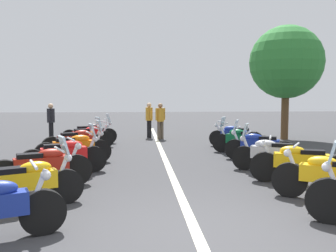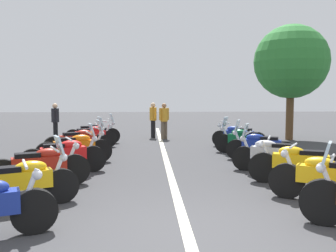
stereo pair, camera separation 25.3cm
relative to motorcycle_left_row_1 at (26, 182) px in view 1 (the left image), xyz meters
name	(u,v)px [view 1 (the left image)]	position (x,y,z in m)	size (l,w,h in m)	color
ground_plane	(198,238)	(-1.44, -2.64, -0.46)	(80.00, 80.00, 0.00)	#38383A
lane_centre_stripe	(166,162)	(4.06, -2.64, -0.45)	(22.29, 0.16, 0.01)	beige
motorcycle_left_row_1	(26,182)	(0.00, 0.00, 0.00)	(1.02, 1.83, 1.19)	black
motorcycle_left_row_2	(43,167)	(1.32, 0.08, 0.00)	(0.98, 1.94, 1.01)	black
motorcycle_left_row_3	(65,155)	(2.70, -0.10, 0.01)	(0.89, 1.99, 1.22)	black
motorcycle_left_row_4	(75,148)	(3.98, -0.10, 0.01)	(0.95, 2.02, 1.22)	black
motorcycle_left_row_5	(77,141)	(5.46, 0.08, 0.01)	(1.09, 2.02, 1.22)	black
motorcycle_left_row_6	(88,136)	(6.97, -0.05, -0.01)	(1.11, 1.84, 0.99)	black
motorcycle_left_row_7	(90,133)	(8.19, 0.04, 0.00)	(0.87, 2.10, 1.20)	black
motorcycle_right_row_1	(332,177)	(-0.03, -5.26, 0.00)	(1.25, 1.87, 1.00)	black
motorcycle_right_row_2	(300,163)	(1.30, -5.30, 0.01)	(1.00, 2.04, 1.01)	black
motorcycle_right_row_3	(271,154)	(2.58, -5.15, 0.00)	(1.06, 1.87, 1.20)	black
motorcycle_right_row_4	(259,145)	(4.16, -5.36, 0.00)	(1.03, 1.93, 1.19)	black
motorcycle_right_row_5	(241,140)	(5.47, -5.22, 0.01)	(1.13, 1.82, 1.20)	black
motorcycle_right_row_6	(235,135)	(6.90, -5.41, -0.01)	(1.15, 1.81, 0.98)	black
bystander_1	(51,119)	(9.48, 1.84, 0.47)	(0.53, 0.32, 1.59)	black
bystander_2	(149,117)	(10.36, -2.34, 0.48)	(0.50, 0.32, 1.60)	black
bystander_3	(160,118)	(9.75, -2.81, 0.47)	(0.35, 0.45, 1.59)	brown
roadside_tree_0	(286,62)	(9.21, -8.25, 2.89)	(3.15, 3.15, 4.94)	brown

